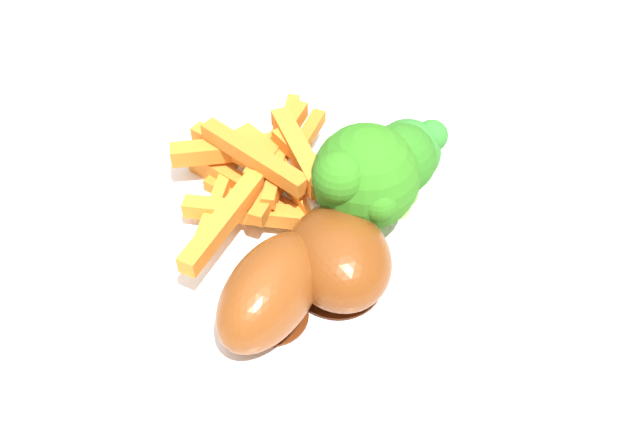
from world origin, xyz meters
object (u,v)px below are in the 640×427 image
at_px(broccoli_floret_front, 365,177).
at_px(chicken_drumstick_far, 336,253).
at_px(broccoli_floret_back, 399,161).
at_px(chicken_drumstick_near, 276,284).
at_px(broccoli_floret_middle, 410,156).
at_px(dinner_plate, 320,243).
at_px(fork, 493,41).
at_px(dining_table, 256,342).
at_px(carrot_fries_pile, 264,173).

height_order(broccoli_floret_front, chicken_drumstick_far, broccoli_floret_front).
xyz_separation_m(broccoli_floret_back, chicken_drumstick_near, (0.08, 0.06, -0.02)).
bearing_deg(chicken_drumstick_far, broccoli_floret_middle, -136.17).
distance_m(chicken_drumstick_near, chicken_drumstick_far, 0.04).
bearing_deg(broccoli_floret_front, dinner_plate, 4.66).
height_order(broccoli_floret_front, chicken_drumstick_near, broccoli_floret_front).
xyz_separation_m(broccoli_floret_back, fork, (-0.13, -0.18, -0.05)).
relative_size(broccoli_floret_middle, chicken_drumstick_near, 0.47).
bearing_deg(broccoli_floret_back, chicken_drumstick_near, 37.24).
xyz_separation_m(dinner_plate, chicken_drumstick_near, (0.03, 0.05, 0.03)).
bearing_deg(chicken_drumstick_far, broccoli_floret_back, -135.04).
relative_size(dining_table, chicken_drumstick_near, 8.26).
distance_m(dinner_plate, broccoli_floret_back, 0.07).
relative_size(dinner_plate, carrot_fries_pile, 1.85).
relative_size(broccoli_floret_front, chicken_drumstick_near, 0.60).
xyz_separation_m(dining_table, carrot_fries_pile, (-0.02, -0.02, 0.14)).
distance_m(dining_table, chicken_drumstick_near, 0.16).
height_order(dinner_plate, broccoli_floret_front, broccoli_floret_front).
height_order(carrot_fries_pile, fork, carrot_fries_pile).
bearing_deg(broccoli_floret_front, carrot_fries_pile, -33.44).
bearing_deg(dining_table, broccoli_floret_middle, -175.98).
height_order(broccoli_floret_middle, broccoli_floret_back, broccoli_floret_back).
relative_size(chicken_drumstick_near, chicken_drumstick_far, 0.98).
bearing_deg(chicken_drumstick_far, dining_table, -44.13).
bearing_deg(broccoli_floret_middle, dining_table, 4.02).
xyz_separation_m(carrot_fries_pile, chicken_drumstick_near, (0.01, 0.09, 0.00)).
relative_size(dinner_plate, chicken_drumstick_near, 2.12).
xyz_separation_m(dining_table, fork, (-0.22, -0.18, 0.11)).
distance_m(dining_table, carrot_fries_pile, 0.15).
bearing_deg(carrot_fries_pile, fork, -143.47).
bearing_deg(dinner_plate, fork, -133.32).
distance_m(dinner_plate, chicken_drumstick_far, 0.04).
distance_m(broccoli_floret_middle, broccoli_floret_back, 0.01).
distance_m(dining_table, chicken_drumstick_far, 0.16).
height_order(dining_table, chicken_drumstick_near, chicken_drumstick_near).
relative_size(broccoli_floret_middle, chicken_drumstick_far, 0.46).
height_order(broccoli_floret_middle, carrot_fries_pile, broccoli_floret_middle).
bearing_deg(broccoli_floret_back, carrot_fries_pile, -16.69).
relative_size(broccoli_floret_back, chicken_drumstick_near, 0.52).
bearing_deg(chicken_drumstick_far, carrot_fries_pile, -66.69).
height_order(broccoli_floret_middle, chicken_drumstick_near, broccoli_floret_middle).
relative_size(chicken_drumstick_far, fork, 0.65).
bearing_deg(dinner_plate, broccoli_floret_middle, -160.28).
height_order(broccoli_floret_front, carrot_fries_pile, broccoli_floret_front).
xyz_separation_m(dinner_plate, carrot_fries_pile, (0.03, -0.04, 0.03)).
bearing_deg(broccoli_floret_middle, chicken_drumstick_near, 37.21).
xyz_separation_m(broccoli_floret_front, fork, (-0.15, -0.19, -0.05)).
bearing_deg(broccoli_floret_middle, broccoli_floret_back, 36.94).
relative_size(carrot_fries_pile, chicken_drumstick_far, 1.13).
distance_m(dining_table, dinner_plate, 0.12).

